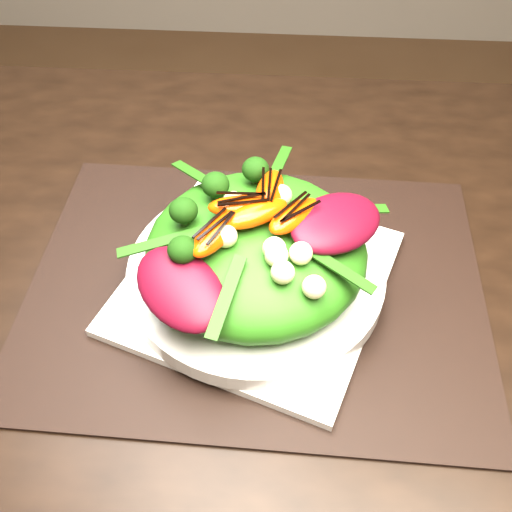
# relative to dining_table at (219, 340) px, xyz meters

# --- Properties ---
(dining_table) EXTENTS (1.60, 0.90, 0.75)m
(dining_table) POSITION_rel_dining_table_xyz_m (0.00, 0.00, 0.00)
(dining_table) COLOR black
(dining_table) RESTS_ON floor
(placemat) EXTENTS (0.46, 0.36, 0.00)m
(placemat) POSITION_rel_dining_table_xyz_m (0.03, 0.05, 0.02)
(placemat) COLOR black
(placemat) RESTS_ON dining_table
(plate_base) EXTENTS (0.31, 0.31, 0.01)m
(plate_base) POSITION_rel_dining_table_xyz_m (0.03, 0.05, 0.03)
(plate_base) COLOR white
(plate_base) RESTS_ON placemat
(salad_bowl) EXTENTS (0.30, 0.30, 0.02)m
(salad_bowl) POSITION_rel_dining_table_xyz_m (0.03, 0.05, 0.04)
(salad_bowl) COLOR silver
(salad_bowl) RESTS_ON plate_base
(lettuce_mound) EXTENTS (0.24, 0.24, 0.07)m
(lettuce_mound) POSITION_rel_dining_table_xyz_m (0.03, 0.05, 0.08)
(lettuce_mound) COLOR #2B6813
(lettuce_mound) RESTS_ON salad_bowl
(radicchio_leaf) EXTENTS (0.11, 0.11, 0.02)m
(radicchio_leaf) POSITION_rel_dining_table_xyz_m (0.10, 0.06, 0.11)
(radicchio_leaf) COLOR #480715
(radicchio_leaf) RESTS_ON lettuce_mound
(orange_segment) EXTENTS (0.07, 0.06, 0.02)m
(orange_segment) POSITION_rel_dining_table_xyz_m (0.03, 0.06, 0.12)
(orange_segment) COLOR #DC3603
(orange_segment) RESTS_ON lettuce_mound
(broccoli_floret) EXTENTS (0.04, 0.04, 0.04)m
(broccoli_floret) POSITION_rel_dining_table_xyz_m (-0.03, 0.07, 0.12)
(broccoli_floret) COLOR black
(broccoli_floret) RESTS_ON lettuce_mound
(macadamia_nut) EXTENTS (0.03, 0.03, 0.02)m
(macadamia_nut) POSITION_rel_dining_table_xyz_m (0.05, 0.02, 0.12)
(macadamia_nut) COLOR beige
(macadamia_nut) RESTS_ON lettuce_mound
(balsamic_drizzle) EXTENTS (0.04, 0.03, 0.00)m
(balsamic_drizzle) POSITION_rel_dining_table_xyz_m (0.03, 0.06, 0.13)
(balsamic_drizzle) COLOR black
(balsamic_drizzle) RESTS_ON orange_segment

